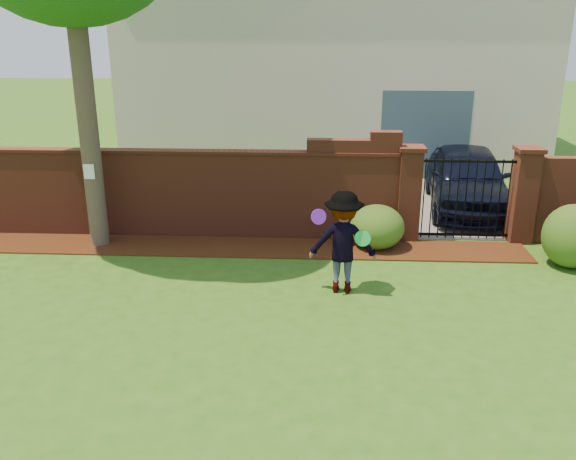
# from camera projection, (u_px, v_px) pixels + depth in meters

# --- Properties ---
(ground) EXTENTS (80.00, 80.00, 0.01)m
(ground) POSITION_uv_depth(u_px,v_px,m) (270.00, 334.00, 8.40)
(ground) COLOR #2F5916
(ground) RESTS_ON ground
(mulch_bed) EXTENTS (11.10, 1.08, 0.03)m
(mulch_bed) POSITION_uv_depth(u_px,v_px,m) (235.00, 247.00, 11.59)
(mulch_bed) COLOR #37180A
(mulch_bed) RESTS_ON ground
(brick_wall) EXTENTS (8.70, 0.31, 2.16)m
(brick_wall) POSITION_uv_depth(u_px,v_px,m) (185.00, 191.00, 11.97)
(brick_wall) COLOR maroon
(brick_wall) RESTS_ON ground
(pillar_left) EXTENTS (0.50, 0.50, 1.88)m
(pillar_left) POSITION_uv_depth(u_px,v_px,m) (409.00, 193.00, 11.74)
(pillar_left) COLOR maroon
(pillar_left) RESTS_ON ground
(pillar_right) EXTENTS (0.50, 0.50, 1.88)m
(pillar_right) POSITION_uv_depth(u_px,v_px,m) (524.00, 195.00, 11.64)
(pillar_right) COLOR maroon
(pillar_right) RESTS_ON ground
(iron_gate) EXTENTS (1.78, 0.03, 1.60)m
(iron_gate) POSITION_uv_depth(u_px,v_px,m) (466.00, 199.00, 11.72)
(iron_gate) COLOR black
(iron_gate) RESTS_ON ground
(driveway) EXTENTS (3.20, 8.00, 0.01)m
(driveway) POSITION_uv_depth(u_px,v_px,m) (428.00, 188.00, 15.78)
(driveway) COLOR slate
(driveway) RESTS_ON ground
(house) EXTENTS (12.40, 6.40, 6.30)m
(house) POSITION_uv_depth(u_px,v_px,m) (333.00, 55.00, 18.64)
(house) COLOR beige
(house) RESTS_ON ground
(car) EXTENTS (2.15, 4.38, 1.44)m
(car) POSITION_uv_depth(u_px,v_px,m) (468.00, 181.00, 13.62)
(car) COLOR black
(car) RESTS_ON ground
(paper_notice) EXTENTS (0.20, 0.01, 0.28)m
(paper_notice) POSITION_uv_depth(u_px,v_px,m) (89.00, 172.00, 11.12)
(paper_notice) COLOR white
(paper_notice) RESTS_ON tree
(shrub_left) EXTENTS (1.04, 1.04, 0.85)m
(shrub_left) POSITION_uv_depth(u_px,v_px,m) (377.00, 227.00, 11.46)
(shrub_left) COLOR #255018
(shrub_left) RESTS_ON ground
(shrub_middle) EXTENTS (1.03, 1.03, 1.13)m
(shrub_middle) POSITION_uv_depth(u_px,v_px,m) (573.00, 236.00, 10.54)
(shrub_middle) COLOR #255018
(shrub_middle) RESTS_ON ground
(man) EXTENTS (1.11, 0.69, 1.66)m
(man) POSITION_uv_depth(u_px,v_px,m) (343.00, 243.00, 9.46)
(man) COLOR gray
(man) RESTS_ON ground
(frisbee_purple) EXTENTS (0.25, 0.15, 0.24)m
(frisbee_purple) POSITION_uv_depth(u_px,v_px,m) (319.00, 217.00, 9.12)
(frisbee_purple) COLOR purple
(frisbee_purple) RESTS_ON man
(frisbee_green) EXTENTS (0.26, 0.11, 0.25)m
(frisbee_green) POSITION_uv_depth(u_px,v_px,m) (363.00, 238.00, 9.21)
(frisbee_green) COLOR green
(frisbee_green) RESTS_ON man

